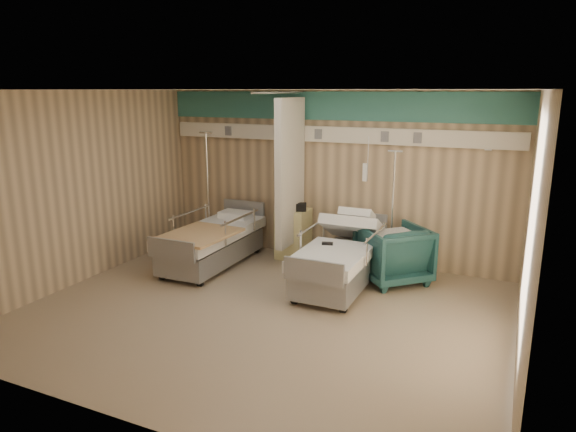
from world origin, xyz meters
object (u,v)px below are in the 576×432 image
(bed_right, at_px, (340,265))
(iv_stand_left, at_px, (209,226))
(visitor_armchair, at_px, (393,254))
(bed_left, at_px, (212,247))
(bedside_cabinet, at_px, (293,234))
(iv_stand_right, at_px, (391,246))

(bed_right, xyz_separation_m, iv_stand_left, (-2.73, 0.73, 0.12))
(visitor_armchair, bearing_deg, bed_right, -5.95)
(bed_left, xyz_separation_m, bedside_cabinet, (1.05, 0.90, 0.11))
(bed_right, bearing_deg, bed_left, 180.00)
(visitor_armchair, relative_size, iv_stand_left, 0.45)
(bed_right, distance_m, iv_stand_left, 2.83)
(bedside_cabinet, relative_size, visitor_armchair, 0.91)
(bedside_cabinet, bearing_deg, bed_right, -38.05)
(bed_left, relative_size, bedside_cabinet, 2.54)
(bed_right, height_order, iv_stand_left, iv_stand_left)
(iv_stand_right, bearing_deg, bed_left, -160.05)
(bed_left, height_order, iv_stand_right, iv_stand_right)
(bed_left, relative_size, iv_stand_right, 1.13)
(visitor_armchair, height_order, iv_stand_right, iv_stand_right)
(bed_left, bearing_deg, iv_stand_left, 125.73)
(visitor_armchair, bearing_deg, bed_left, -33.65)
(visitor_armchair, distance_m, iv_stand_left, 3.38)
(bed_right, height_order, bedside_cabinet, bedside_cabinet)
(bed_left, height_order, bedside_cabinet, bedside_cabinet)
(visitor_armchair, distance_m, iv_stand_right, 0.50)
(visitor_armchair, bearing_deg, iv_stand_left, -47.55)
(bed_left, bearing_deg, bed_right, 0.00)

